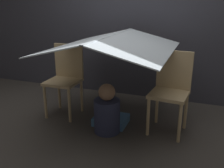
{
  "coord_description": "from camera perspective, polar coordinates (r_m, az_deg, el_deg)",
  "views": [
    {
      "loc": [
        0.97,
        -2.48,
        1.43
      ],
      "look_at": [
        0.0,
        0.18,
        0.51
      ],
      "focal_mm": 40.0,
      "sensor_mm": 36.0,
      "label": 1
    }
  ],
  "objects": [
    {
      "name": "ground_plane",
      "position": [
        3.03,
        -1.17,
        -10.14
      ],
      "size": [
        8.8,
        8.8,
        0.0
      ],
      "primitive_type": "plane",
      "color": "#47423D"
    },
    {
      "name": "wall_back",
      "position": [
        3.85,
        5.66,
        15.32
      ],
      "size": [
        7.0,
        0.05,
        2.5
      ],
      "color": "#3D3D47",
      "rests_on": "ground_plane"
    },
    {
      "name": "chair_left",
      "position": [
        3.32,
        -10.58,
        1.75
      ],
      "size": [
        0.41,
        0.41,
        0.92
      ],
      "rotation": [
        0.0,
        0.0,
        0.02
      ],
      "color": "#D1B27F",
      "rests_on": "ground_plane"
    },
    {
      "name": "chair_right",
      "position": [
        2.9,
        13.29,
        -0.87
      ],
      "size": [
        0.44,
        0.44,
        0.92
      ],
      "rotation": [
        0.0,
        0.0,
        -0.1
      ],
      "color": "#D1B27F",
      "rests_on": "ground_plane"
    },
    {
      "name": "sheet_canopy",
      "position": [
        2.86,
        0.0,
        9.51
      ],
      "size": [
        1.35,
        1.52,
        0.17
      ],
      "color": "silver"
    },
    {
      "name": "person_front",
      "position": [
        2.86,
        -1.16,
        -6.45
      ],
      "size": [
        0.3,
        0.3,
        0.58
      ],
      "color": "#2D3351",
      "rests_on": "ground_plane"
    },
    {
      "name": "floor_cushion",
      "position": [
        3.12,
        -0.24,
        -8.19
      ],
      "size": [
        0.4,
        0.32,
        0.1
      ],
      "color": "#4C7FB2",
      "rests_on": "ground_plane"
    }
  ]
}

